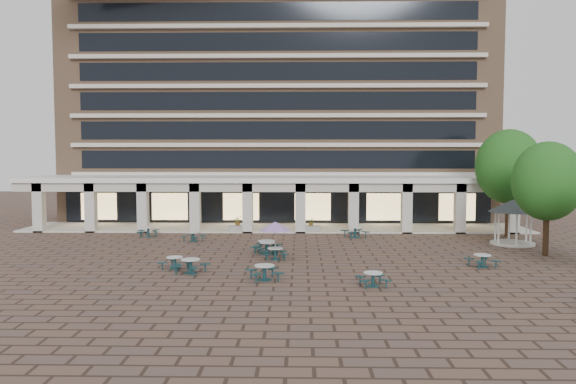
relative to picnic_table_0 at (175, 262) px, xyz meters
name	(u,v)px	position (x,y,z in m)	size (l,w,h in m)	color
ground	(264,263)	(4.83, 1.78, -0.40)	(120.00, 120.00, 0.00)	brown
apartment_building	(280,92)	(4.83, 27.25, 12.20)	(40.00, 15.50, 25.20)	#987355
retail_arcade	(275,193)	(4.83, 16.58, 2.60)	(42.00, 6.60, 4.40)	white
picnic_table_0	(175,262)	(0.00, 0.00, 0.00)	(1.81, 1.81, 0.67)	#143D3D
picnic_table_1	(264,271)	(5.12, -2.63, 0.06)	(2.04, 2.04, 0.77)	#143D3D
picnic_table_2	(373,278)	(10.41, -3.84, 0.01)	(1.69, 1.69, 0.68)	#143D3D
picnic_table_5	(191,265)	(1.09, -1.08, 0.05)	(2.07, 2.07, 0.76)	#143D3D
picnic_table_6	(275,228)	(5.43, 2.82, 1.53)	(1.97, 1.97, 2.27)	#143D3D
picnic_table_7	(482,260)	(17.13, 0.87, 0.02)	(1.84, 1.84, 0.71)	#143D3D
picnic_table_8	(193,236)	(-0.82, 9.67, 0.00)	(1.81, 1.81, 0.67)	#143D3D
picnic_table_9	(266,246)	(4.76, 5.02, 0.08)	(2.03, 2.03, 0.80)	#143D3D
picnic_table_10	(268,247)	(4.85, 4.75, 0.04)	(1.87, 1.87, 0.74)	#143D3D
picnic_table_12	(148,231)	(-4.68, 11.78, 0.04)	(1.92, 1.92, 0.75)	#143D3D
picnic_table_13	(355,231)	(11.08, 11.78, 0.08)	(2.18, 2.18, 0.82)	#143D3D
gazebo	(513,211)	(21.77, 8.80, 1.95)	(3.35, 3.35, 3.12)	beige
tree_east_a	(548,181)	(22.19, 4.47, 4.24)	(4.27, 4.27, 7.11)	#432B1B
tree_east_c	(509,167)	(22.69, 12.32, 4.95)	(4.91, 4.91, 8.19)	#432B1B
planter_left	(238,225)	(1.87, 14.68, 0.13)	(1.50, 0.69, 1.30)	gray
planter_right	(311,226)	(7.82, 14.68, 0.04)	(1.50, 0.73, 1.18)	gray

